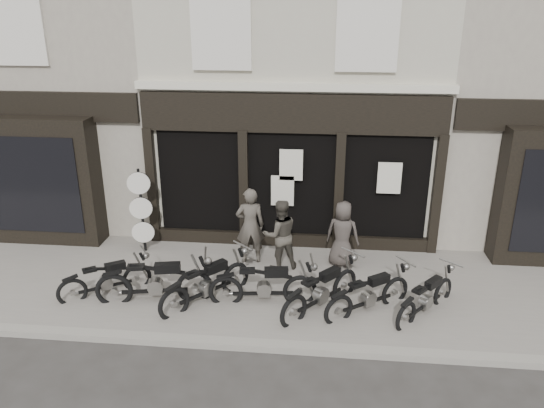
# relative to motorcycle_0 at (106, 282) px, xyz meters

# --- Properties ---
(ground_plane) EXTENTS (90.00, 90.00, 0.00)m
(ground_plane) POSITION_rel_motorcycle_0_xyz_m (3.67, -0.18, -0.37)
(ground_plane) COLOR #2D2B28
(ground_plane) RESTS_ON ground
(pavement) EXTENTS (30.00, 4.20, 0.12)m
(pavement) POSITION_rel_motorcycle_0_xyz_m (3.67, 0.72, -0.31)
(pavement) COLOR slate
(pavement) RESTS_ON ground_plane
(kerb) EXTENTS (30.00, 0.25, 0.13)m
(kerb) POSITION_rel_motorcycle_0_xyz_m (3.67, -1.43, -0.31)
(kerb) COLOR gray
(kerb) RESTS_ON ground_plane
(central_building) EXTENTS (7.30, 6.22, 8.34)m
(central_building) POSITION_rel_motorcycle_0_xyz_m (3.67, 5.77, 3.71)
(central_building) COLOR #ADA895
(central_building) RESTS_ON ground
(neighbour_left) EXTENTS (5.60, 6.73, 8.34)m
(neighbour_left) POSITION_rel_motorcycle_0_xyz_m (-2.68, 5.71, 3.67)
(neighbour_left) COLOR gray
(neighbour_left) RESTS_ON ground
(neighbour_right) EXTENTS (5.60, 6.73, 8.34)m
(neighbour_right) POSITION_rel_motorcycle_0_xyz_m (10.02, 5.71, 3.67)
(neighbour_right) COLOR gray
(neighbour_right) RESTS_ON ground
(motorcycle_0) EXTENTS (1.72, 1.28, 0.93)m
(motorcycle_0) POSITION_rel_motorcycle_0_xyz_m (0.00, 0.00, 0.00)
(motorcycle_0) COLOR black
(motorcycle_0) RESTS_ON ground
(motorcycle_1) EXTENTS (2.36, 0.80, 1.14)m
(motorcycle_1) POSITION_rel_motorcycle_0_xyz_m (1.12, -0.17, 0.08)
(motorcycle_1) COLOR black
(motorcycle_1) RESTS_ON ground
(motorcycle_2) EXTENTS (1.68, 1.83, 1.07)m
(motorcycle_2) POSITION_rel_motorcycle_0_xyz_m (2.16, -0.08, 0.05)
(motorcycle_2) COLOR black
(motorcycle_2) RESTS_ON ground
(motorcycle_3) EXTENTS (2.21, 0.61, 1.06)m
(motorcycle_3) POSITION_rel_motorcycle_0_xyz_m (3.32, -0.01, 0.05)
(motorcycle_3) COLOR black
(motorcycle_3) RESTS_ON ground
(motorcycle_4) EXTENTS (1.64, 1.80, 1.05)m
(motorcycle_4) POSITION_rel_motorcycle_0_xyz_m (4.47, -0.12, 0.05)
(motorcycle_4) COLOR black
(motorcycle_4) RESTS_ON ground
(motorcycle_5) EXTENTS (1.80, 1.41, 0.99)m
(motorcycle_5) POSITION_rel_motorcycle_0_xyz_m (5.41, -0.12, 0.02)
(motorcycle_5) COLOR black
(motorcycle_5) RESTS_ON ground
(motorcycle_6) EXTENTS (1.44, 1.60, 0.93)m
(motorcycle_6) POSITION_rel_motorcycle_0_xyz_m (6.52, -0.09, -0.00)
(motorcycle_6) COLOR black
(motorcycle_6) RESTS_ON ground
(man_left) EXTENTS (0.73, 0.55, 1.81)m
(man_left) POSITION_rel_motorcycle_0_xyz_m (2.80, 1.76, 0.65)
(man_left) COLOR #464039
(man_left) RESTS_ON pavement
(man_centre) EXTENTS (0.97, 0.86, 1.65)m
(man_centre) POSITION_rel_motorcycle_0_xyz_m (3.51, 1.50, 0.57)
(man_centre) COLOR #3E3A32
(man_centre) RESTS_ON pavement
(man_right) EXTENTS (0.85, 0.65, 1.55)m
(man_right) POSITION_rel_motorcycle_0_xyz_m (4.92, 1.79, 0.53)
(man_right) COLOR #3D3733
(man_right) RESTS_ON pavement
(advert_sign_post) EXTENTS (0.53, 0.35, 2.22)m
(advert_sign_post) POSITION_rel_motorcycle_0_xyz_m (0.14, 2.03, 0.71)
(advert_sign_post) COLOR black
(advert_sign_post) RESTS_ON ground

